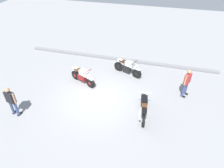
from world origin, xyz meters
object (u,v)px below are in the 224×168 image
Objects in this scene: motorcycle_silver_cruiser at (127,67)px; person_in_red_shirt at (187,81)px; motorcycle_black_cruiser at (144,107)px; person_in_black_shirt at (11,100)px; motorcycle_cream_vintage at (82,76)px.

person_in_red_shirt is at bearing 1.82° from motorcycle_silver_cruiser.
person_in_black_shirt is (-6.28, -1.70, 0.46)m from motorcycle_black_cruiser.
motorcycle_cream_vintage is 1.07× the size of person_in_red_shirt.
motorcycle_cream_vintage is 6.11m from person_in_red_shirt.
person_in_red_shirt reaches higher than motorcycle_cream_vintage.
person_in_black_shirt is at bearing -127.63° from person_in_red_shirt.
motorcycle_black_cruiser reaches higher than motorcycle_cream_vintage.
person_in_black_shirt is (-2.26, -3.52, 0.49)m from motorcycle_cream_vintage.
motorcycle_black_cruiser is at bearing -105.62° from person_in_red_shirt.
motorcycle_silver_cruiser is at bearing -32.69° from person_in_black_shirt.
motorcycle_cream_vintage is 0.88× the size of motorcycle_black_cruiser.
person_in_red_shirt is at bearing -51.06° from motorcycle_black_cruiser.
motorcycle_silver_cruiser is at bearing 60.24° from motorcycle_cream_vintage.
motorcycle_silver_cruiser is 3.01m from motorcycle_cream_vintage.
motorcycle_silver_cruiser is 7.08m from person_in_black_shirt.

